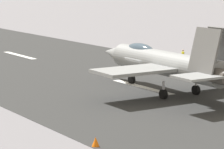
{
  "coord_description": "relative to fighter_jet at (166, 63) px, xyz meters",
  "views": [
    {
      "loc": [
        -39.89,
        29.26,
        9.18
      ],
      "look_at": [
        -4.5,
        5.88,
        2.2
      ],
      "focal_mm": 95.13,
      "sensor_mm": 36.0,
      "label": 1
    }
  ],
  "objects": [
    {
      "name": "ground_plane",
      "position": [
        3.28,
        0.04,
        -2.46
      ],
      "size": [
        400.0,
        400.0,
        0.0
      ],
      "primitive_type": "plane",
      "color": "slate"
    },
    {
      "name": "marker_cone_near",
      "position": [
        -9.92,
        12.74,
        -2.18
      ],
      "size": [
        0.44,
        0.44,
        0.55
      ],
      "primitive_type": "cone",
      "color": "orange",
      "rests_on": "ground"
    },
    {
      "name": "crew_person",
      "position": [
        10.93,
        -11.07,
        -1.63
      ],
      "size": [
        0.57,
        0.49,
        1.65
      ],
      "color": "#1E2338",
      "rests_on": "ground"
    },
    {
      "name": "runway_strip",
      "position": [
        3.26,
        0.04,
        -2.45
      ],
      "size": [
        240.0,
        26.0,
        0.02
      ],
      "color": "#303030",
      "rests_on": "ground"
    },
    {
      "name": "fighter_jet",
      "position": [
        0.0,
        0.0,
        0.0
      ],
      "size": [
        17.38,
        13.5,
        5.66
      ],
      "color": "gray",
      "rests_on": "ground"
    }
  ]
}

